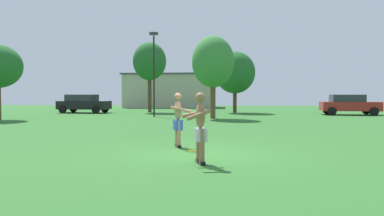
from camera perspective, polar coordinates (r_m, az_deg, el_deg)
ground_plane at (r=10.07m, az=1.08°, el=-7.23°), size 80.00×80.00×0.00m
player_with_cap at (r=11.16m, az=-2.21°, el=-1.47°), size 0.73×0.57×1.70m
player_in_gray at (r=8.52m, az=1.28°, el=-2.91°), size 0.72×0.72×1.69m
frisbee at (r=10.42m, az=-0.02°, el=-6.84°), size 0.25×0.25×0.03m
car_black_near_post at (r=32.39m, az=-16.78°, el=0.72°), size 4.46×2.39×1.58m
car_red_mid_lot at (r=30.65m, az=23.56°, el=0.54°), size 4.42×2.28×1.58m
lamp_post at (r=26.08m, az=-6.04°, el=6.71°), size 0.60×0.24×6.04m
outbuilding_behind_lot at (r=44.15m, az=-3.56°, el=2.76°), size 10.59×6.53×4.03m
tree_right_field at (r=24.22m, az=3.34°, el=7.24°), size 2.81×2.81×5.50m
tree_behind_players at (r=32.40m, az=-6.73°, el=7.29°), size 2.95×2.95×6.20m
tree_near_building at (r=31.51m, az=6.81°, el=5.57°), size 3.48×3.48×5.29m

